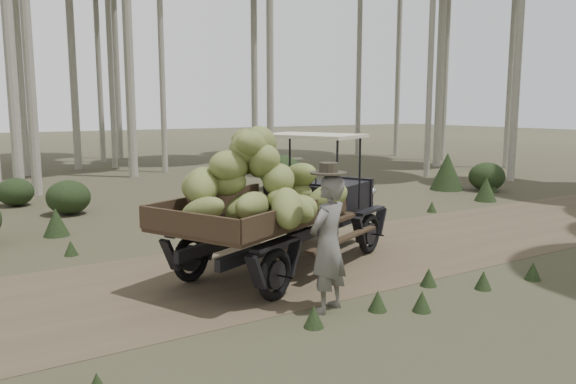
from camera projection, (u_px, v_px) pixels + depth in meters
name	position (u px, v px, depth m)	size (l,w,h in m)	color
ground	(364.00, 252.00, 11.10)	(120.00, 120.00, 0.00)	#473D2B
dirt_track	(364.00, 252.00, 11.10)	(70.00, 4.00, 0.01)	brown
banana_truck	(270.00, 188.00, 9.35)	(5.30, 3.69, 2.64)	black
farmer	(328.00, 242.00, 7.79)	(0.83, 0.69, 2.10)	#605E58
undergrowth	(361.00, 238.00, 10.03)	(21.21, 23.68, 1.31)	#233319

